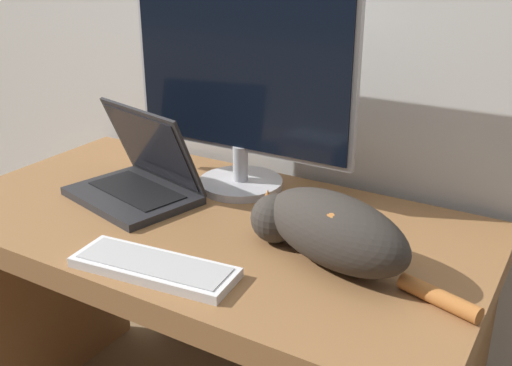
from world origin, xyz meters
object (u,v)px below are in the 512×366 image
laptop (139,180)px  external_keyboard (154,267)px  monitor (240,83)px  cat (329,228)px

laptop → external_keyboard: (0.27, -0.27, -0.04)m
monitor → laptop: 0.36m
monitor → cat: (0.37, -0.25, -0.21)m
monitor → cat: 0.49m
external_keyboard → cat: bearing=31.4°
laptop → cat: 0.56m
monitor → external_keyboard: (0.09, -0.46, -0.27)m
monitor → laptop: (-0.19, -0.19, -0.23)m
cat → laptop: bearing=-168.8°
monitor → external_keyboard: bearing=-79.5°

